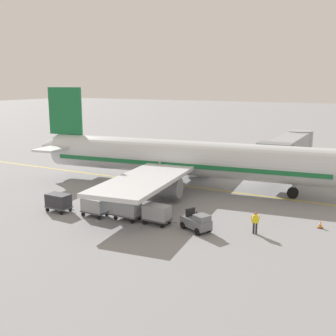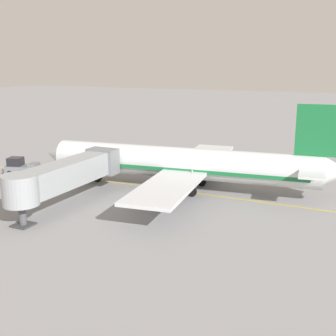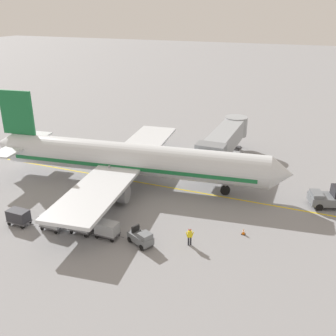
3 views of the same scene
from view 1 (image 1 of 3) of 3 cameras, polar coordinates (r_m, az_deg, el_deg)
The scene contains 12 objects.
ground_plane at distance 44.37m, azimuth 4.53°, elevation -2.79°, with size 400.00×400.00×0.00m, color gray.
gate_lead_in_line at distance 44.37m, azimuth 4.53°, elevation -2.78°, with size 0.24×80.00×0.01m, color gold.
parked_airliner at distance 43.79m, azimuth 2.09°, elevation 1.32°, with size 30.41×37.34×10.63m.
jet_bridge at distance 51.17m, azimuth 16.48°, elevation 2.67°, with size 16.10×3.50×4.98m.
baggage_tug_lead at distance 31.63m, azimuth 4.01°, elevation -7.50°, with size 2.16×2.77×1.62m.
baggage_cart_front at distance 32.93m, azimuth -1.57°, elevation -6.26°, with size 1.35×2.92×1.58m.
baggage_cart_second_in_train at distance 34.10m, azimuth -5.66°, elevation -5.67°, with size 1.35×2.92×1.58m.
baggage_cart_third_in_train at distance 35.40m, azimuth -10.19°, elevation -5.15°, with size 1.35×2.92×1.58m.
baggage_cart_tail_end at distance 37.34m, azimuth -15.03°, elevation -4.47°, with size 1.35×2.92×1.58m.
ground_crew_wing_walker at distance 36.98m, azimuth -7.16°, elevation -4.30°, with size 0.73×0.30×1.69m.
ground_crew_loader at distance 31.60m, azimuth 12.07°, elevation -7.31°, with size 0.37×0.70×1.69m.
safety_cone_nose_left at distance 34.39m, azimuth 20.47°, elevation -7.39°, with size 0.36×0.36×0.59m.
Camera 1 is at (39.31, 17.28, 11.17)m, focal length 43.74 mm.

